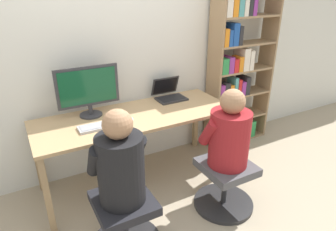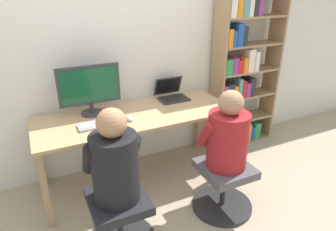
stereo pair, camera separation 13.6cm
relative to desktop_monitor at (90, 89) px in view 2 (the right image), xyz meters
name	(u,v)px [view 2 (the right image)]	position (x,y,z in m)	size (l,w,h in m)	color
ground_plane	(152,198)	(0.38, -0.54, -0.99)	(14.00, 14.00, 0.00)	tan
wall_back	(119,47)	(0.38, 0.23, 0.31)	(10.00, 0.05, 2.60)	silver
desk	(137,121)	(0.38, -0.19, -0.32)	(1.89, 0.71, 0.74)	tan
desktop_monitor	(90,89)	(0.00, 0.00, 0.00)	(0.57, 0.21, 0.47)	#333338
laptop	(172,94)	(0.87, 0.04, -0.20)	(0.31, 0.29, 0.22)	#2D2D30
keyboard	(100,124)	(0.01, -0.29, -0.24)	(0.38, 0.14, 0.03)	#B2B2B7
computer_mouse_by_keyboard	(130,118)	(0.28, -0.30, -0.23)	(0.06, 0.09, 0.04)	silver
office_chair_left	(120,220)	(-0.05, -0.94, -0.76)	(0.54, 0.54, 0.45)	#262628
office_chair_right	(223,185)	(0.91, -0.93, -0.76)	(0.54, 0.54, 0.45)	#262628
person_at_monitor	(115,162)	(-0.05, -0.93, -0.24)	(0.41, 0.35, 0.71)	black
person_at_laptop	(228,135)	(0.91, -0.92, -0.25)	(0.42, 0.35, 0.68)	maroon
bookshelf	(240,78)	(1.76, 0.02, -0.13)	(0.83, 0.26, 1.87)	#997A56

